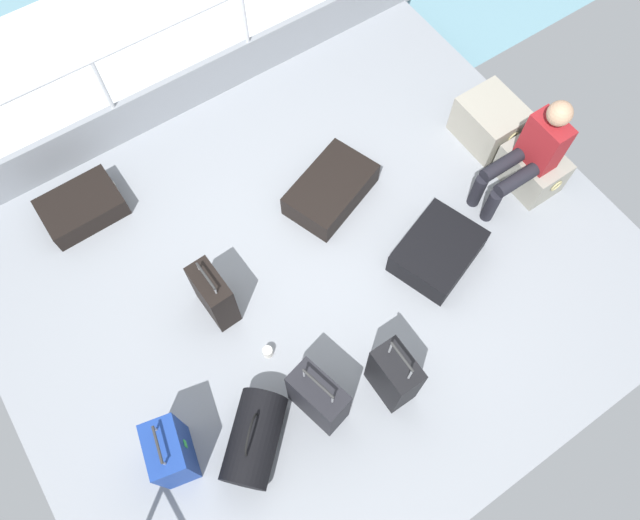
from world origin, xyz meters
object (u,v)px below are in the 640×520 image
Objects in this scene: suitcase_5 at (82,207)px; duffel_bag at (254,439)px; suitcase_2 at (331,190)px; suitcase_6 at (438,251)px; paper_cup at (268,352)px; suitcase_1 at (394,376)px; cargo_crate_0 at (489,122)px; suitcase_3 at (214,295)px; suitcase_4 at (171,452)px; cargo_crate_1 at (532,168)px; suitcase_0 at (318,398)px; passenger_seated at (530,153)px.

duffel_bag is at bearing 5.16° from suitcase_5.
suitcase_2 is 1.08m from suitcase_6.
suitcase_1 is at bearing 40.93° from paper_cup.
cargo_crate_0 is 0.90× the size of suitcase_3.
suitcase_2 is 1.36× the size of suitcase_4.
suitcase_1 is 1.78m from suitcase_2.
paper_cup is (-0.53, 0.43, -0.13)m from duffel_bag.
cargo_crate_1 is at bearing 100.55° from duffel_bag.
suitcase_4 is 0.99× the size of suitcase_5.
duffel_bag is (1.20, -3.27, -0.03)m from cargo_crate_0.
cargo_crate_1 is at bearing 103.32° from suitcase_0.
suitcase_6 is at bearing 102.23° from duffel_bag.
passenger_seated is (0.00, -0.18, 0.37)m from cargo_crate_1.
suitcase_2 is at bearing 160.47° from suitcase_1.
paper_cup is at bearing -92.81° from suitcase_6.
cargo_crate_1 is 3.31m from duffel_bag.
suitcase_4 is (-0.26, -1.06, -0.01)m from suitcase_0.
cargo_crate_1 is 2.98m from suitcase_3.
cargo_crate_0 is 2.60m from suitcase_1.
suitcase_2 is (-1.67, 0.59, -0.19)m from suitcase_1.
passenger_seated reaches higher than cargo_crate_1.
suitcase_0 is (0.64, -2.72, 0.11)m from cargo_crate_1.
cargo_crate_0 is at bearing 122.05° from suitcase_6.
suitcase_4 is (0.87, -0.84, 0.01)m from suitcase_3.
cargo_crate_1 is at bearing -1.53° from cargo_crate_0.
passenger_seated is 1.10m from suitcase_6.
suitcase_0 reaches higher than cargo_crate_1.
suitcase_6 is 1.64m from paper_cup.
suitcase_3 is 1.88m from suitcase_6.
suitcase_6 is at bearing 47.80° from suitcase_5.
paper_cup is (-0.57, -0.10, -0.25)m from suitcase_0.
suitcase_1 is 1.15× the size of duffel_bag.
suitcase_1 is at bearing 78.71° from duffel_bag.
suitcase_4 is at bearing -75.64° from cargo_crate_0.
suitcase_2 is 1.42m from suitcase_3.
suitcase_4 is at bearing -85.08° from suitcase_6.
suitcase_2 is at bearing 142.67° from suitcase_0.
suitcase_3 reaches higher than suitcase_6.
suitcase_5 is at bearing -163.48° from suitcase_0.
suitcase_4 is (0.38, -3.78, 0.10)m from cargo_crate_1.
cargo_crate_1 is at bearing 110.72° from suitcase_1.
suitcase_5 is at bearing -119.59° from suitcase_2.
suitcase_1 is at bearing -67.59° from passenger_seated.
passenger_seated reaches higher than suitcase_1.
suitcase_2 is 1.09× the size of suitcase_6.
cargo_crate_1 is at bearing 61.72° from suitcase_2.
suitcase_3 is (-0.49, -2.76, -0.28)m from passenger_seated.
suitcase_3 is 6.58× the size of paper_cup.
cargo_crate_1 reaches higher than paper_cup.
duffel_bag is at bearing -69.87° from cargo_crate_0.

